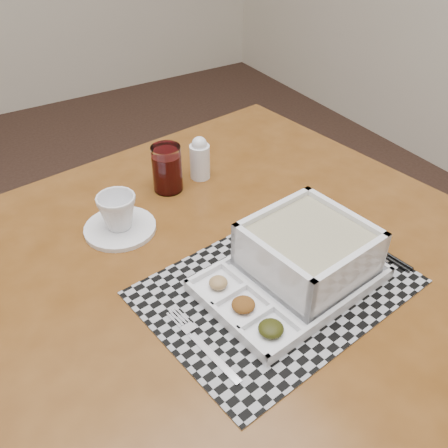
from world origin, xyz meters
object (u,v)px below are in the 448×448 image
(juice_glass, at_px, (167,170))
(serving_tray, at_px, (303,259))
(dining_table, at_px, (238,287))
(creamer_bottle, at_px, (200,158))
(cup, at_px, (118,212))

(juice_glass, bearing_deg, serving_tray, -79.14)
(serving_tray, relative_size, juice_glass, 3.13)
(dining_table, height_order, juice_glass, juice_glass)
(serving_tray, distance_m, juice_glass, 0.41)
(dining_table, relative_size, juice_glass, 10.58)
(dining_table, distance_m, creamer_bottle, 0.34)
(cup, relative_size, juice_glass, 0.73)
(juice_glass, distance_m, creamer_bottle, 0.09)
(cup, relative_size, creamer_bottle, 0.75)
(serving_tray, bearing_deg, cup, 126.98)
(dining_table, height_order, creamer_bottle, creamer_bottle)
(juice_glass, bearing_deg, creamer_bottle, 4.87)
(juice_glass, bearing_deg, cup, -150.58)
(dining_table, bearing_deg, juice_glass, 91.02)
(cup, bearing_deg, creamer_bottle, 18.66)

